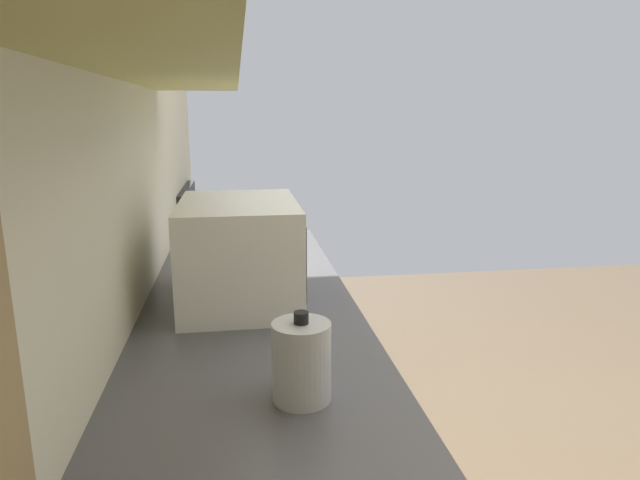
{
  "coord_description": "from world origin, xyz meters",
  "views": [
    {
      "loc": [
        -1.67,
        1.19,
        1.47
      ],
      "look_at": [
        -0.64,
        1.03,
        1.23
      ],
      "focal_mm": 30.86,
      "sensor_mm": 36.0,
      "label": 1
    }
  ],
  "objects": [
    {
      "name": "wall_back",
      "position": [
        0.0,
        1.55,
        1.33
      ],
      "size": [
        3.96,
        0.12,
        2.66
      ],
      "primitive_type": "cube",
      "color": "beige",
      "rests_on": "ground_plane"
    },
    {
      "name": "oven_range",
      "position": [
        1.4,
        1.18,
        0.46
      ],
      "size": [
        0.72,
        0.64,
        1.07
      ],
      "color": "black",
      "rests_on": "ground_plane"
    },
    {
      "name": "microwave",
      "position": [
        0.01,
        1.19,
        1.05
      ],
      "size": [
        0.51,
        0.36,
        0.32
      ],
      "color": "white",
      "rests_on": "counter_run"
    },
    {
      "name": "bowl",
      "position": [
        0.48,
        1.07,
        0.93
      ],
      "size": [
        0.17,
        0.17,
        0.07
      ],
      "color": "silver",
      "rests_on": "counter_run"
    },
    {
      "name": "kettle",
      "position": [
        -0.64,
        1.07,
        0.98
      ],
      "size": [
        0.17,
        0.12,
        0.19
      ],
      "color": "#B7BABF",
      "rests_on": "counter_run"
    }
  ]
}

